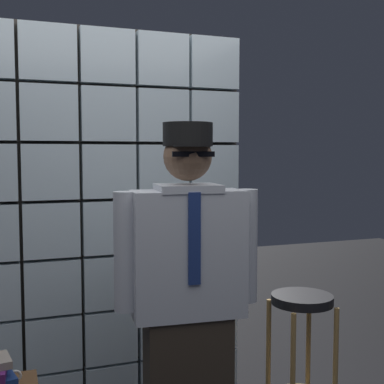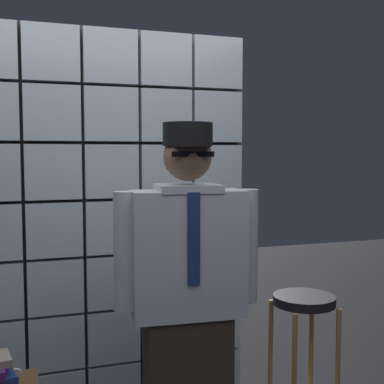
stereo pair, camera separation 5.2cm
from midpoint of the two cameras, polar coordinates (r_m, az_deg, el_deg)
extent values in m
cube|color=silver|center=(3.43, -2.42, -20.50)|extent=(0.32, 0.08, 0.32)
cube|color=silver|center=(3.53, 3.13, -19.76)|extent=(0.32, 0.08, 0.32)
cube|color=silver|center=(3.19, -14.50, -16.07)|extent=(0.32, 0.08, 0.32)
cube|color=silver|center=(3.23, -8.36, -15.73)|extent=(0.32, 0.08, 0.32)
cube|color=silver|center=(3.30, -2.44, -15.23)|extent=(0.32, 0.08, 0.32)
cube|color=silver|center=(3.40, 3.15, -14.62)|extent=(0.32, 0.08, 0.32)
cube|color=silver|center=(3.09, -14.62, -10.26)|extent=(0.32, 0.08, 0.32)
cube|color=silver|center=(3.13, -8.42, -9.98)|extent=(0.32, 0.08, 0.32)
cube|color=silver|center=(3.20, -2.46, -9.60)|extent=(0.32, 0.08, 0.32)
cube|color=silver|center=(3.31, 3.17, -9.15)|extent=(0.32, 0.08, 0.32)
cube|color=silver|center=(3.02, -14.75, -4.13)|extent=(0.32, 0.08, 0.32)
cube|color=silver|center=(3.06, -8.49, -3.92)|extent=(0.32, 0.08, 0.32)
cube|color=silver|center=(3.14, -2.48, -3.68)|extent=(0.32, 0.08, 0.32)
cube|color=silver|center=(3.25, 3.20, -3.41)|extent=(0.32, 0.08, 0.32)
cube|color=silver|center=(2.99, -14.87, 2.20)|extent=(0.32, 0.08, 0.32)
cube|color=silver|center=(3.03, -8.57, 2.33)|extent=(0.32, 0.08, 0.32)
cube|color=silver|center=(3.11, -2.50, 2.42)|extent=(0.32, 0.08, 0.32)
cube|color=silver|center=(3.22, 3.22, 2.48)|extent=(0.32, 0.08, 0.32)
cube|color=silver|center=(3.00, -15.00, 8.58)|extent=(0.32, 0.08, 0.32)
cube|color=silver|center=(3.04, -8.64, 8.62)|extent=(0.32, 0.08, 0.32)
cube|color=silver|center=(3.12, -2.52, 8.56)|extent=(0.32, 0.08, 0.32)
cube|color=silver|center=(3.23, 3.25, 8.42)|extent=(0.32, 0.08, 0.32)
cube|color=silver|center=(3.05, -15.12, 14.86)|extent=(0.32, 0.08, 0.32)
cube|color=silver|center=(3.08, -8.71, 14.82)|extent=(0.32, 0.08, 0.32)
cube|color=silver|center=(3.16, -2.54, 14.61)|extent=(0.32, 0.08, 0.32)
cube|color=silver|center=(3.27, 3.28, 14.27)|extent=(0.32, 0.08, 0.32)
cube|color=#38332D|center=(3.12, -8.66, -3.79)|extent=(1.69, 0.02, 2.36)
cube|color=silver|center=(2.38, 0.15, -6.93)|extent=(0.54, 0.27, 0.59)
cube|color=navy|center=(2.25, 0.87, -5.29)|extent=(0.06, 0.01, 0.41)
cube|color=silver|center=(2.34, 0.15, 0.43)|extent=(0.31, 0.26, 0.04)
sphere|color=#846047|center=(2.34, 0.15, 4.02)|extent=(0.23, 0.23, 0.23)
ellipsoid|color=black|center=(2.29, 0.45, 3.02)|extent=(0.15, 0.09, 0.10)
cube|color=black|center=(2.24, 0.78, 4.29)|extent=(0.19, 0.03, 0.02)
cylinder|color=black|center=(2.25, 0.66, 5.21)|extent=(0.18, 0.18, 0.01)
cylinder|color=black|center=(2.34, 0.15, 6.50)|extent=(0.23, 0.23, 0.11)
cylinder|color=silver|center=(2.46, 6.81, -6.03)|extent=(0.11, 0.11, 0.54)
cylinder|color=silver|center=(2.33, -6.91, -6.64)|extent=(0.11, 0.11, 0.54)
cylinder|color=black|center=(2.91, 13.02, -11.76)|extent=(0.34, 0.34, 0.05)
cylinder|color=tan|center=(3.02, 16.55, -19.53)|extent=(0.03, 0.03, 0.77)
cylinder|color=tan|center=(3.10, 9.31, -18.77)|extent=(0.03, 0.03, 0.77)
cylinder|color=tan|center=(3.22, 13.70, -17.90)|extent=(0.03, 0.03, 0.77)
cylinder|color=silver|center=(2.51, -20.02, -19.00)|extent=(0.08, 0.08, 0.09)
torus|color=silver|center=(2.50, -18.62, -18.87)|extent=(0.06, 0.01, 0.06)
camera|label=1|loc=(0.03, -89.37, 0.05)|focal=47.39mm
camera|label=2|loc=(0.03, 90.63, -0.05)|focal=47.39mm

